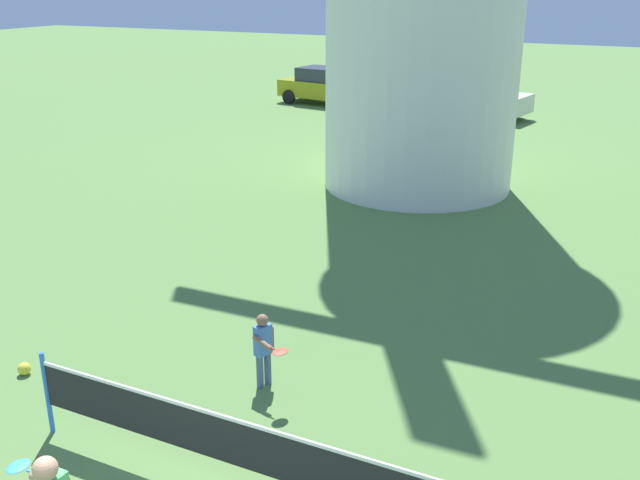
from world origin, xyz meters
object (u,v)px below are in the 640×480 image
(tennis_net, at_px, (237,443))
(player_far, at_px, (264,347))
(parked_car_mustard, at_px, (326,85))
(parked_car_cream, at_px, (474,96))
(stray_ball, at_px, (24,369))

(tennis_net, distance_m, player_far, 2.23)
(parked_car_mustard, distance_m, parked_car_cream, 6.57)
(parked_car_mustard, relative_size, parked_car_cream, 0.92)
(stray_ball, xyz_separation_m, parked_car_cream, (0.61, 22.26, 0.72))
(parked_car_cream, bearing_deg, player_far, -82.93)
(tennis_net, height_order, parked_car_cream, parked_car_cream)
(stray_ball, height_order, parked_car_mustard, parked_car_mustard)
(player_far, bearing_deg, parked_car_cream, 97.07)
(player_far, distance_m, parked_car_cream, 21.20)
(player_far, xyz_separation_m, parked_car_cream, (-2.61, 21.04, 0.20))
(player_far, distance_m, parked_car_mustard, 23.07)
(stray_ball, bearing_deg, player_far, 20.74)
(tennis_net, distance_m, parked_car_mustard, 25.30)
(stray_ball, relative_size, parked_car_mustard, 0.04)
(player_far, height_order, stray_ball, player_far)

